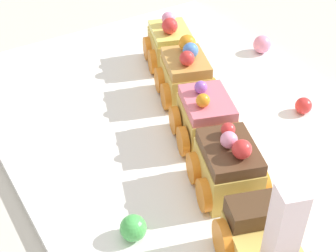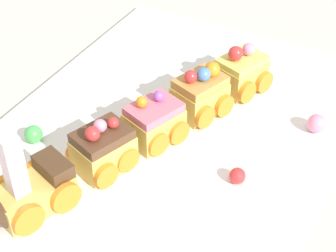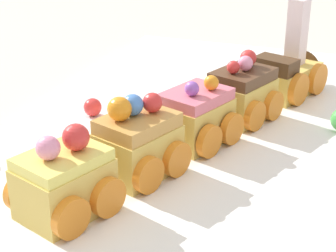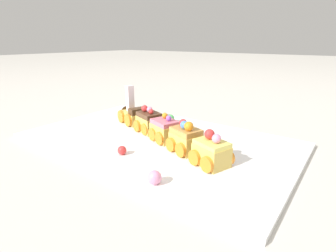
# 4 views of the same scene
# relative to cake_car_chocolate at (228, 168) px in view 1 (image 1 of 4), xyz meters

# --- Properties ---
(ground_plane) EXTENTS (10.00, 10.00, 0.00)m
(ground_plane) POSITION_rel_cake_car_chocolate_xyz_m (-0.05, 0.03, -0.04)
(ground_plane) COLOR beige
(display_board) EXTENTS (0.71, 0.43, 0.01)m
(display_board) POSITION_rel_cake_car_chocolate_xyz_m (-0.05, 0.03, -0.03)
(display_board) COLOR white
(display_board) RESTS_ON ground_plane
(cake_car_chocolate) EXTENTS (0.09, 0.09, 0.08)m
(cake_car_chocolate) POSITION_rel_cake_car_chocolate_xyz_m (0.00, 0.00, 0.00)
(cake_car_chocolate) COLOR #E0BC56
(cake_car_chocolate) RESTS_ON display_board
(cake_car_strawberry) EXTENTS (0.09, 0.09, 0.07)m
(cake_car_strawberry) POSITION_rel_cake_car_chocolate_xyz_m (-0.08, 0.03, -0.00)
(cake_car_strawberry) COLOR #E0BC56
(cake_car_strawberry) RESTS_ON display_board
(cake_car_caramel) EXTENTS (0.09, 0.09, 0.08)m
(cake_car_caramel) POSITION_rel_cake_car_chocolate_xyz_m (-0.16, 0.06, 0.00)
(cake_car_caramel) COLOR #E0BC56
(cake_car_caramel) RESTS_ON display_board
(cake_car_lemon) EXTENTS (0.09, 0.09, 0.08)m
(cake_car_lemon) POSITION_rel_cake_car_chocolate_xyz_m (-0.24, 0.09, -0.00)
(cake_car_lemon) COLOR #E0BC56
(cake_car_lemon) RESTS_ON display_board
(gumball_pink) EXTENTS (0.03, 0.03, 0.03)m
(gumball_pink) POSITION_rel_cake_car_chocolate_xyz_m (-0.20, 0.22, -0.02)
(gumball_pink) COLOR pink
(gumball_pink) RESTS_ON display_board
(gumball_red) EXTENTS (0.02, 0.02, 0.02)m
(gumball_red) POSITION_rel_cake_car_chocolate_xyz_m (-0.05, 0.16, -0.02)
(gumball_red) COLOR red
(gumball_red) RESTS_ON display_board
(gumball_green) EXTENTS (0.02, 0.02, 0.02)m
(gumball_green) POSITION_rel_cake_car_chocolate_xyz_m (0.00, -0.11, -0.02)
(gumball_green) COLOR #4CBC56
(gumball_green) RESTS_ON display_board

